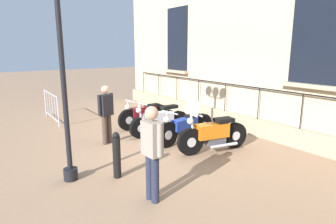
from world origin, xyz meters
TOP-DOWN VIEW (x-y plane):
  - ground_plane at (0.00, 0.00)m, footprint 60.00×60.00m
  - building_facade at (-2.94, -0.00)m, footprint 0.82×12.89m
  - motorcycle_maroon at (-0.26, -1.46)m, footprint 1.99×0.58m
  - motorcycle_white at (-0.26, -0.53)m, footprint 2.12×0.55m
  - motorcycle_blue at (-0.42, 0.54)m, footprint 2.14×0.62m
  - motorcycle_orange at (-0.50, 1.57)m, footprint 2.01×0.82m
  - lamppost at (3.00, 1.12)m, footprint 0.32×1.02m
  - crowd_barrier at (2.09, -4.14)m, footprint 0.09×2.07m
  - bollard at (2.17, 1.56)m, footprint 0.16×0.16m
  - pedestrian_standing at (1.46, -0.59)m, footprint 0.51×0.32m
  - pedestrian_walking at (2.07, 2.76)m, footprint 0.24×0.53m

SIDE VIEW (x-z plane):
  - ground_plane at x=0.00m, z-range 0.00..0.00m
  - motorcycle_white at x=-0.26m, z-range -0.12..0.93m
  - motorcycle_blue at x=-0.42m, z-range -0.06..0.90m
  - motorcycle_maroon at x=-0.26m, z-range -0.06..0.91m
  - motorcycle_orange at x=-0.50m, z-range -0.23..1.16m
  - bollard at x=2.17m, z-range 0.00..0.98m
  - crowd_barrier at x=2.09m, z-range 0.04..1.09m
  - pedestrian_standing at x=1.46m, z-range 0.10..1.74m
  - pedestrian_walking at x=2.07m, z-range 0.11..1.80m
  - lamppost at x=3.00m, z-range 0.99..5.55m
  - building_facade at x=-2.94m, z-range -0.09..8.27m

